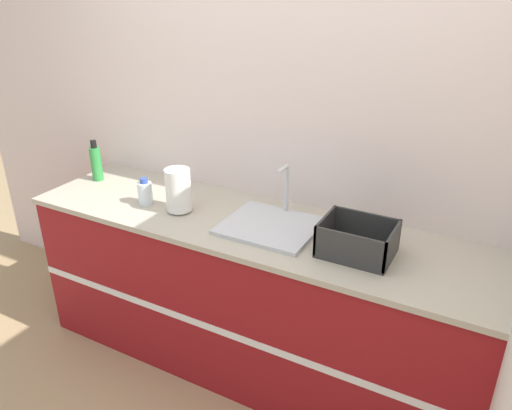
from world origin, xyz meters
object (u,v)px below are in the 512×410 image
Objects in this scene: bottle_green at (96,163)px; sink at (271,224)px; bottle_clear at (145,193)px; dish_rack at (357,242)px; paper_towel_roll at (178,190)px.

sink is at bearing -2.85° from bottle_green.
sink is 0.74m from bottle_clear.
bottle_clear is at bearing -178.59° from dish_rack.
sink is 1.93× the size of paper_towel_roll.
bottle_green reaches higher than paper_towel_roll.
paper_towel_roll reaches higher than dish_rack.
paper_towel_roll is (-0.51, -0.07, 0.10)m from sink.
sink is 3.02× the size of bottle_clear.
paper_towel_roll is at bearing -179.03° from dish_rack.
bottle_clear is 0.51m from bottle_green.
bottle_clear is (-0.22, -0.01, -0.05)m from paper_towel_roll.
bottle_clear is 0.60× the size of bottle_green.
sink is 1.23m from bottle_green.
bottle_green is (-1.23, 0.06, 0.09)m from sink.
dish_rack is 1.28× the size of bottle_green.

